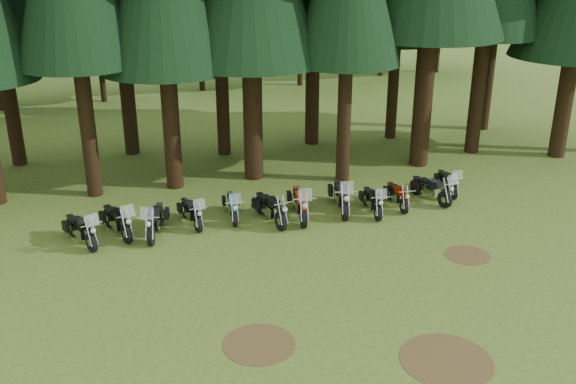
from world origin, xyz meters
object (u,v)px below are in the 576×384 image
motorcycle_1 (117,222)px  motorcycle_4 (232,207)px  motorcycle_11 (447,183)px  motorcycle_9 (397,196)px  motorcycle_8 (372,202)px  motorcycle_6 (300,204)px  motorcycle_0 (81,231)px  motorcycle_3 (191,213)px  motorcycle_10 (431,190)px  motorcycle_5 (270,209)px  motorcycle_2 (155,221)px  motorcycle_7 (341,197)px

motorcycle_1 → motorcycle_4: motorcycle_1 is taller
motorcycle_11 → motorcycle_9: bearing=-155.3°
motorcycle_8 → motorcycle_11: size_ratio=1.04×
motorcycle_6 → motorcycle_8: bearing=1.4°
motorcycle_0 → motorcycle_3: (3.65, 0.39, -0.03)m
motorcycle_0 → motorcycle_10: motorcycle_0 is taller
motorcycle_1 → motorcycle_10: motorcycle_1 is taller
motorcycle_3 → motorcycle_8: (6.36, -1.07, 0.00)m
motorcycle_5 → motorcycle_9: (4.84, -0.14, -0.07)m
motorcycle_2 → motorcycle_5: size_ratio=1.00×
motorcycle_3 → motorcycle_4: 1.48m
motorcycle_7 → motorcycle_9: motorcycle_7 is taller
motorcycle_3 → motorcycle_9: motorcycle_3 is taller
motorcycle_9 → motorcycle_0: bearing=-176.0°
motorcycle_6 → motorcycle_9: (3.75, -0.16, -0.11)m
motorcycle_6 → motorcycle_0: bearing=-171.1°
motorcycle_1 → motorcycle_11: motorcycle_1 is taller
motorcycle_1 → motorcycle_7: size_ratio=0.90×
motorcycle_1 → motorcycle_5: (5.14, -0.59, -0.01)m
motorcycle_0 → motorcycle_7: 9.02m
motorcycle_2 → motorcycle_11: size_ratio=1.14×
motorcycle_7 → motorcycle_11: bearing=18.1°
motorcycle_2 → motorcycle_11: (11.26, 0.27, -0.07)m
motorcycle_5 → motorcycle_7: bearing=-6.5°
motorcycle_2 → motorcycle_3: size_ratio=1.11×
motorcycle_9 → motorcycle_10: 1.44m
motorcycle_3 → motorcycle_4: bearing=-4.6°
motorcycle_3 → motorcycle_7: size_ratio=0.83×
motorcycle_0 → motorcycle_4: motorcycle_0 is taller
motorcycle_1 → motorcycle_7: motorcycle_7 is taller
motorcycle_8 → motorcycle_10: motorcycle_10 is taller
motorcycle_8 → motorcycle_6: bearing=179.6°
motorcycle_0 → motorcycle_6: 7.40m
motorcycle_4 → motorcycle_11: 8.50m
motorcycle_2 → motorcycle_6: 5.04m
motorcycle_5 → motorcycle_8: size_ratio=1.09×
motorcycle_2 → motorcycle_1: bearing=179.5°
motorcycle_5 → motorcycle_9: 4.84m
motorcycle_1 → motorcycle_7: 7.87m
motorcycle_7 → motorcycle_11: size_ratio=1.25×
motorcycle_9 → motorcycle_10: (1.44, 0.05, 0.06)m
motorcycle_1 → motorcycle_6: (6.23, -0.58, 0.04)m
motorcycle_1 → motorcycle_2: bearing=-35.6°
motorcycle_5 → motorcycle_9: bearing=-10.9°
motorcycle_2 → motorcycle_9: motorcycle_2 is taller
motorcycle_0 → motorcycle_10: (12.58, -0.35, -0.00)m
motorcycle_0 → motorcycle_3: motorcycle_0 is taller
motorcycle_3 → motorcycle_8: 6.45m
motorcycle_0 → motorcycle_5: size_ratio=0.94×
motorcycle_7 → motorcycle_11: 4.62m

